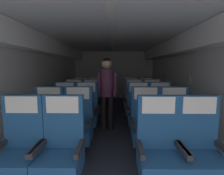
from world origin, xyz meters
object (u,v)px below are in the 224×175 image
Objects in this scene: seat_c_left_window at (64,111)px; seat_a_right_window at (159,152)px; seat_a_left_aisle at (61,151)px; flight_attendant at (107,86)px; seat_b_right_window at (146,125)px; seat_c_left_aisle at (86,112)px; seat_e_right_window at (131,97)px; seat_e_right_aisle at (146,98)px; seat_d_left_aisle at (91,103)px; seat_a_left_window at (20,151)px; seat_b_left_window at (48,125)px; seat_d_right_window at (134,103)px; seat_e_left_aisle at (95,97)px; seat_d_left_window at (74,103)px; seat_c_right_window at (139,112)px; seat_b_right_aisle at (175,126)px; seat_b_left_aisle at (78,125)px; seat_e_left_window at (80,97)px; seat_c_right_aisle at (160,112)px; seat_d_right_aisle at (152,103)px; seat_a_right_aisle at (201,152)px.

seat_a_right_window is at bearing -46.82° from seat_c_left_window.
flight_attendant is at bearing 77.01° from seat_a_left_aisle.
seat_c_left_window is at bearing 152.36° from seat_b_right_window.
seat_c_left_aisle is 2.06m from seat_e_right_window.
seat_a_right_window is at bearing -97.95° from seat_e_right_aisle.
seat_d_left_aisle is 1.82m from seat_e_right_aisle.
seat_a_left_window is 0.85m from seat_b_left_window.
seat_d_left_aisle is 1.14m from seat_d_right_window.
flight_attendant is at bearing -73.32° from seat_e_left_aisle.
seat_e_left_aisle is at bearing -179.83° from seat_e_right_aisle.
seat_c_right_window is at bearing -27.38° from seat_d_left_window.
seat_b_right_aisle is 1.00× the size of seat_e_left_aisle.
seat_b_left_window is 3.04m from seat_e_right_window.
seat_b_left_aisle is 1.00× the size of seat_e_right_window.
seat_d_right_window and seat_e_right_aisle have the same top height.
seat_c_left_window is at bearing 105.68° from seat_a_left_aisle.
seat_a_left_window is 1.00× the size of seat_b_left_window.
seat_e_left_window is at bearing 89.89° from seat_a_left_window.
seat_a_right_window and seat_c_left_aisle have the same top height.
seat_c_right_aisle and seat_c_right_window have the same top height.
flight_attendant is (0.92, 0.18, 0.55)m from seat_c_left_window.
seat_d_left_aisle is at bearing 90.25° from seat_a_left_aisle.
seat_a_left_window is at bearing -121.48° from seat_e_right_aisle.
seat_e_right_aisle is (2.09, 2.56, 0.00)m from seat_b_left_window.
seat_a_right_window is at bearing -56.26° from seat_c_left_aisle.
seat_d_right_aisle is (2.09, 2.56, 0.00)m from seat_a_left_window.
seat_c_left_window is 0.67× the size of flight_attendant.
seat_c_left_window is 1.61m from seat_c_right_window.
flight_attendant is at bearing -127.65° from seat_e_right_aisle.
seat_d_left_aisle and seat_e_right_aisle have the same top height.
seat_a_right_window is 3.76m from seat_e_left_window.
seat_a_right_aisle is 2.69m from seat_c_left_window.
seat_b_right_window is (1.14, -0.00, 0.00)m from seat_b_left_aisle.
seat_a_left_aisle is 1.00× the size of seat_c_left_aisle.
seat_b_right_window is 1.75m from seat_d_right_aisle.
seat_c_left_aisle is 1.00× the size of seat_e_left_window.
seat_d_right_window is at bearing 90.00° from seat_a_right_window.
seat_b_right_aisle and seat_e_left_window have the same top height.
seat_a_left_aisle is 1.78m from seat_c_left_window.
seat_c_right_window is 2.32m from seat_e_left_window.
flight_attendant reaches higher than seat_a_left_aisle.
seat_e_left_aisle is at bearing 79.50° from seat_b_left_window.
seat_e_right_aisle is at bearing 0.20° from seat_e_left_window.
seat_b_right_aisle is 2.36m from seat_d_left_aisle.
seat_a_right_aisle is at bearing -61.52° from seat_b_right_window.
seat_a_left_aisle is at bearing -89.73° from seat_e_left_aisle.
seat_a_left_aisle is 1.00× the size of seat_e_left_aisle.
seat_d_left_aisle is at bearing -89.67° from seat_e_left_aisle.
seat_a_left_window and seat_b_right_aisle have the same top height.
flight_attendant is at bearing 121.71° from seat_a_right_aisle.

